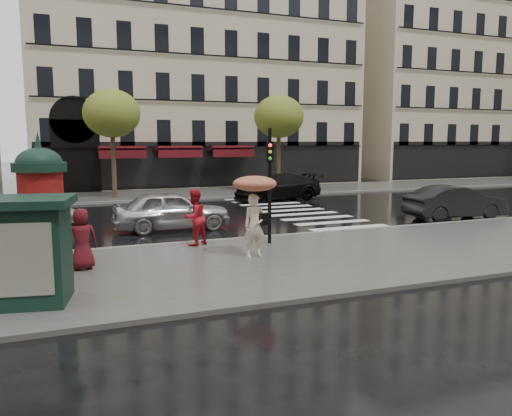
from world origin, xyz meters
name	(u,v)px	position (x,y,z in m)	size (l,w,h in m)	color
ground	(248,262)	(0.00, 0.00, 0.00)	(160.00, 160.00, 0.00)	black
near_sidewalk	(254,264)	(0.00, -0.50, 0.06)	(90.00, 7.00, 0.12)	#474744
far_sidewalk	(145,195)	(0.00, 19.00, 0.06)	(90.00, 6.00, 0.12)	#474744
near_kerb	(218,241)	(0.00, 3.00, 0.07)	(90.00, 0.25, 0.14)	slate
far_kerb	(153,200)	(0.00, 16.00, 0.07)	(90.00, 0.25, 0.14)	slate
zebra_crossing	(291,210)	(6.00, 9.60, 0.01)	(3.60, 11.75, 0.01)	silver
bldg_far_corner	(191,51)	(6.00, 30.00, 11.31)	(26.00, 14.00, 22.90)	#B7A88C
bldg_far_right	(447,68)	(34.00, 30.00, 11.31)	(24.00, 14.00, 22.90)	#B7A88C
tree_far_left	(112,114)	(-2.00, 18.00, 5.17)	(3.40, 3.40, 6.64)	#38281C
tree_far_right	(279,117)	(9.00, 18.00, 5.17)	(3.40, 3.40, 6.64)	#38281C
woman_umbrella	(255,202)	(0.26, 0.13, 1.78)	(1.31, 1.31, 2.52)	beige
woman_red	(194,217)	(-1.00, 2.40, 1.06)	(0.91, 0.71, 1.87)	red
man_burgundy	(82,239)	(-4.61, 0.44, 0.95)	(0.82, 0.53, 1.67)	#521017
morris_column	(41,205)	(-5.57, 0.81, 1.89)	(1.37, 1.37, 3.70)	black
traffic_light	(270,174)	(1.42, 1.73, 2.47)	(0.29, 0.38, 3.87)	black
newsstand	(27,249)	(-5.80, -2.12, 1.29)	(2.16, 1.93, 2.28)	black
car_silver	(172,210)	(-0.97, 6.19, 0.80)	(1.88, 4.67, 1.59)	#BABBC0
car_darkgrey	(455,202)	(11.71, 4.20, 0.77)	(1.63, 4.66, 1.54)	black
car_white	(17,212)	(-6.81, 9.07, 0.66)	(2.21, 4.78, 1.33)	silver
car_black	(277,187)	(7.14, 13.97, 0.79)	(2.22, 5.47, 1.59)	black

